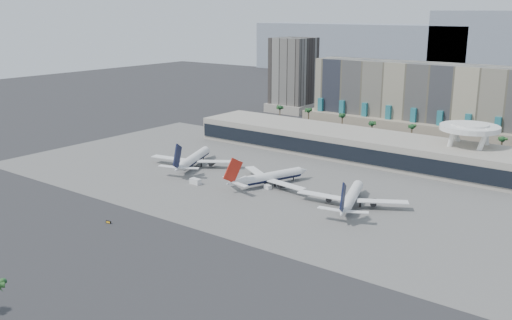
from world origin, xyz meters
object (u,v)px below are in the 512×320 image
Objects in this scene: airliner_right at (351,197)px; taxiway_sign at (108,222)px; airliner_left at (193,159)px; service_vehicle_a at (195,181)px; airliner_centre at (269,177)px; service_vehicle_b at (268,187)px.

taxiway_sign is at bearing -150.01° from airliner_right.
service_vehicle_a is at bearing -67.48° from airliner_left.
airliner_left is at bearing -162.21° from airliner_centre.
airliner_left is 8.64× the size of service_vehicle_a.
airliner_centre is at bearing 136.89° from service_vehicle_b.
airliner_right is 8.43× the size of service_vehicle_a.
airliner_left is at bearing 158.03° from airliner_right.
service_vehicle_a is at bearing -136.90° from service_vehicle_b.
taxiway_sign is (-20.54, -64.41, -0.36)m from service_vehicle_b.
airliner_right is 87.50m from taxiway_sign.
service_vehicle_a is (-25.60, -17.44, -2.43)m from airliner_centre.
airliner_right is at bearing 15.97° from service_vehicle_a.
airliner_left is 47.73m from service_vehicle_b.
airliner_right is (39.85, -3.36, 0.10)m from airliner_centre.
service_vehicle_a is 51.91m from taxiway_sign.
airliner_centre is 0.97× the size of airliner_right.
airliner_centre is 12.21× the size of service_vehicle_b.
airliner_centre is (44.81, -1.82, -0.28)m from airliner_left.
taxiway_sign is at bearing -91.72° from airliner_left.
service_vehicle_b is (28.01, 13.05, -0.36)m from service_vehicle_a.
taxiway_sign is at bearing -84.65° from airliner_centre.
service_vehicle_b reaches higher than taxiway_sign.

